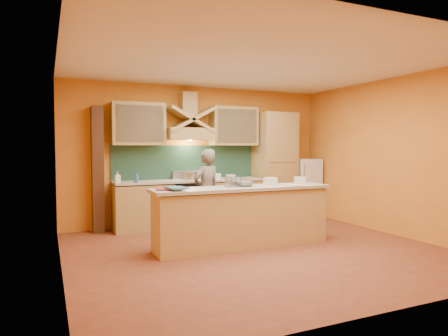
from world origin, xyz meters
name	(u,v)px	position (x,y,z in m)	size (l,w,h in m)	color
floor	(258,250)	(0.00, 0.00, 0.00)	(5.50, 5.00, 0.01)	brown
ceiling	(258,64)	(0.00, 0.00, 2.80)	(5.50, 5.00, 0.01)	white
wall_back	(199,155)	(0.00, 2.50, 1.40)	(5.50, 0.02, 2.80)	orange
wall_front	(389,165)	(0.00, -2.50, 1.40)	(5.50, 0.02, 2.80)	orange
wall_left	(60,161)	(-2.75, 0.00, 1.40)	(0.02, 5.00, 2.80)	orange
wall_right	(394,156)	(2.75, 0.00, 1.40)	(0.02, 5.00, 2.80)	orange
base_cabinet_left	(143,207)	(-1.25, 2.20, 0.43)	(1.10, 0.60, 0.86)	tan
base_cabinet_right	(234,202)	(0.65, 2.20, 0.43)	(1.10, 0.60, 0.86)	tan
counter_top	(191,181)	(-0.30, 2.20, 0.90)	(3.00, 0.62, 0.04)	#B6AC9A
stove	(191,203)	(-0.30, 2.20, 0.45)	(0.60, 0.58, 0.90)	black
backsplash	(186,163)	(-0.30, 2.48, 1.25)	(3.00, 0.03, 0.70)	#19382B
range_hood	(190,134)	(-0.30, 2.25, 1.82)	(0.92, 0.50, 0.24)	tan
hood_chimney	(188,105)	(-0.30, 2.35, 2.40)	(0.30, 0.30, 0.50)	tan
upper_cabinet_left	(138,124)	(-1.30, 2.33, 2.00)	(1.00, 0.35, 0.80)	tan
upper_cabinet_right	(234,126)	(0.70, 2.33, 2.00)	(1.00, 0.35, 0.80)	tan
pantry_column	(276,166)	(1.65, 2.20, 1.15)	(0.80, 0.60, 2.30)	tan
fridge	(304,188)	(2.40, 2.20, 0.65)	(0.58, 0.60, 1.30)	white
trim_column_left	(97,170)	(-2.05, 2.35, 1.15)	(0.20, 0.30, 2.30)	#472816
island_body	(243,219)	(-0.10, 0.30, 0.44)	(2.80, 0.55, 0.88)	tan
island_top	(243,188)	(-0.10, 0.30, 0.92)	(2.90, 0.62, 0.05)	#B6AC9A
person	(207,191)	(-0.25, 1.47, 0.77)	(0.56, 0.37, 1.53)	#70665B
pot_large	(188,177)	(-0.36, 2.17, 0.98)	(0.22, 0.22, 0.15)	silver
pot_small	(199,177)	(-0.10, 2.26, 0.97)	(0.21, 0.21, 0.14)	silver
soap_bottle_a	(118,177)	(-1.74, 2.07, 1.03)	(0.10, 0.10, 0.21)	white
soap_bottle_b	(136,177)	(-1.41, 2.02, 1.02)	(0.08, 0.08, 0.21)	#355793
bowl_back	(231,176)	(0.61, 2.27, 0.95)	(0.22, 0.22, 0.07)	silver
dish_rack	(212,176)	(0.20, 2.29, 0.97)	(0.29, 0.23, 0.10)	silver
book_lower	(156,189)	(-1.46, 0.37, 0.96)	(0.21, 0.28, 0.03)	#A0393B
book_upper	(169,188)	(-1.33, 0.19, 0.98)	(0.25, 0.34, 0.03)	#3A657F
jar_large	(229,182)	(-0.30, 0.38, 1.02)	(0.14, 0.14, 0.15)	silver
jar_small	(237,182)	(-0.17, 0.35, 1.02)	(0.11, 0.11, 0.16)	white
kitchen_scale	(244,183)	(-0.08, 0.31, 1.00)	(0.12, 0.12, 0.10)	white
mixing_bowl	(244,184)	(-0.06, 0.34, 0.98)	(0.30, 0.30, 0.07)	silver
cloth	(294,185)	(0.72, 0.10, 0.95)	(0.22, 0.17, 0.01)	beige
grocery_bag_a	(270,181)	(0.48, 0.44, 1.00)	(0.18, 0.14, 0.12)	beige
grocery_bag_b	(300,180)	(1.00, 0.35, 1.00)	(0.19, 0.15, 0.12)	beige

